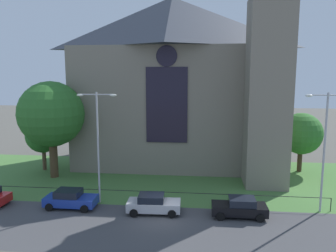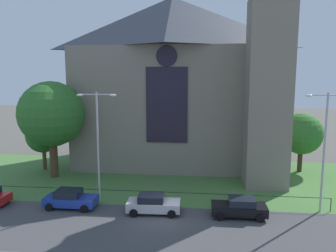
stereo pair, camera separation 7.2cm
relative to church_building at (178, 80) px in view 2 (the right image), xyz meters
The scene contains 13 objects.
ground 11.98m from the church_building, 90.56° to the right, with size 160.00×160.00×0.00m, color #56544C.
road_asphalt 20.86m from the church_building, 90.19° to the right, with size 120.00×8.00×0.01m, color #424244.
grass_verge 13.12m from the church_building, 90.43° to the right, with size 120.00×20.00×0.01m, color #477538.
church_building is the anchor object (origin of this frame).
iron_railing 16.55m from the church_building, 93.24° to the right, with size 28.37×0.07×1.13m.
tree_left_far 17.02m from the church_building, 163.01° to the right, with size 3.87×3.87×5.92m.
tree_left_near 15.05m from the church_building, 150.59° to the right, with size 6.87×6.87×10.25m.
tree_right_far 15.43m from the church_building, ahead, with size 4.65×4.65×6.69m.
streetlamp_near 15.50m from the church_building, 112.33° to the right, with size 3.37×0.26×9.47m.
streetlamp_far 19.11m from the church_building, 47.67° to the right, with size 3.37×0.26×9.54m.
parked_car_blue 19.45m from the church_building, 117.02° to the right, with size 4.21×2.04×1.51m.
parked_car_silver 18.15m from the church_building, 92.77° to the right, with size 4.28×2.18×1.51m.
parked_car_black 19.10m from the church_building, 68.77° to the right, with size 4.21×2.05×1.51m.
Camera 2 is at (3.19, -24.08, 10.82)m, focal length 35.51 mm.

